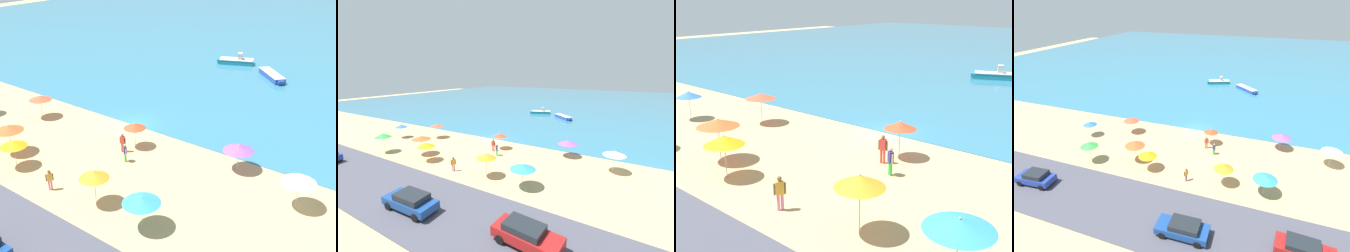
% 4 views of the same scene
% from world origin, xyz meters
% --- Properties ---
extents(ground_plane, '(160.00, 160.00, 0.00)m').
position_xyz_m(ground_plane, '(0.00, 0.00, 0.00)').
color(ground_plane, tan).
extents(sea, '(150.00, 110.00, 0.05)m').
position_xyz_m(sea, '(0.00, 55.00, 0.03)').
color(sea, teal).
rests_on(sea, ground_plane).
extents(coastal_road, '(80.00, 8.00, 0.06)m').
position_xyz_m(coastal_road, '(0.00, -18.00, 0.03)').
color(coastal_road, '#464551').
rests_on(coastal_road, ground_plane).
extents(beach_umbrella_0, '(2.45, 2.45, 2.32)m').
position_xyz_m(beach_umbrella_0, '(10.74, -11.53, 2.05)').
color(beach_umbrella_0, '#B2B2B7').
rests_on(beach_umbrella_0, ground_plane).
extents(beach_umbrella_1, '(1.91, 1.91, 2.30)m').
position_xyz_m(beach_umbrella_1, '(3.14, -3.36, 2.01)').
color(beach_umbrella_1, '#B2B2B7').
rests_on(beach_umbrella_1, ground_plane).
extents(beach_umbrella_2, '(2.25, 2.25, 2.33)m').
position_xyz_m(beach_umbrella_2, '(-8.67, -4.02, 2.08)').
color(beach_umbrella_2, '#B2B2B7').
rests_on(beach_umbrella_2, ground_plane).
extents(beach_umbrella_3, '(2.42, 2.42, 2.58)m').
position_xyz_m(beach_umbrella_3, '(-4.49, -10.43, 2.29)').
color(beach_umbrella_3, '#B2B2B7').
rests_on(beach_umbrella_3, ground_plane).
extents(beach_umbrella_4, '(1.94, 1.94, 2.26)m').
position_xyz_m(beach_umbrella_4, '(-13.78, -6.89, 1.96)').
color(beach_umbrella_4, '#B2B2B7').
rests_on(beach_umbrella_4, ground_plane).
extents(beach_umbrella_5, '(2.43, 2.43, 2.23)m').
position_xyz_m(beach_umbrella_5, '(12.10, -1.55, 1.91)').
color(beach_umbrella_5, '#B2B2B7').
rests_on(beach_umbrella_5, ground_plane).
extents(beach_umbrella_6, '(2.06, 2.06, 2.63)m').
position_xyz_m(beach_umbrella_6, '(6.54, -11.43, 2.30)').
color(beach_umbrella_6, '#B2B2B7').
rests_on(beach_umbrella_6, ground_plane).
extents(beach_umbrella_7, '(2.33, 2.33, 2.51)m').
position_xyz_m(beach_umbrella_7, '(17.68, -3.65, 2.20)').
color(beach_umbrella_7, '#B2B2B7').
rests_on(beach_umbrella_7, ground_plane).
extents(beach_umbrella_8, '(2.11, 2.11, 2.39)m').
position_xyz_m(beach_umbrella_8, '(-2.20, -11.62, 2.07)').
color(beach_umbrella_8, '#B2B2B7').
rests_on(beach_umbrella_8, ground_plane).
extents(beach_umbrella_9, '(2.11, 2.11, 2.73)m').
position_xyz_m(beach_umbrella_9, '(-9.53, -12.47, 2.38)').
color(beach_umbrella_9, '#B2B2B7').
rests_on(beach_umbrella_9, ground_plane).
extents(bather_0, '(0.55, 0.31, 1.70)m').
position_xyz_m(bather_0, '(2.90, -4.69, 0.95)').
color(bather_0, '#DE4337').
rests_on(bather_0, ground_plane).
extents(bather_1, '(0.49, 0.38, 1.58)m').
position_xyz_m(bather_1, '(4.19, -5.82, 0.88)').
color(bather_1, green).
rests_on(bather_1, ground_plane).
extents(bather_2, '(0.38, 0.50, 1.65)m').
position_xyz_m(bather_2, '(2.65, -12.16, 0.92)').
color(bather_2, pink).
rests_on(bather_2, ground_plane).
extents(parked_car_1, '(4.50, 2.04, 1.46)m').
position_xyz_m(parked_car_1, '(14.21, -17.97, 0.84)').
color(parked_car_1, maroon).
rests_on(parked_car_1, coastal_road).
extents(parked_car_2, '(4.52, 2.11, 1.43)m').
position_xyz_m(parked_car_2, '(4.81, -19.18, 0.82)').
color(parked_car_2, navy).
rests_on(parked_car_2, coastal_road).
extents(skiff_nearshore, '(5.00, 4.78, 0.73)m').
position_xyz_m(skiff_nearshore, '(4.75, 21.48, 0.42)').
color(skiff_nearshore, '#284799').
rests_on(skiff_nearshore, sea).
extents(skiff_offshore, '(5.20, 3.51, 1.62)m').
position_xyz_m(skiff_offshore, '(-2.05, 24.65, 0.49)').
color(skiff_offshore, teal).
rests_on(skiff_offshore, sea).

